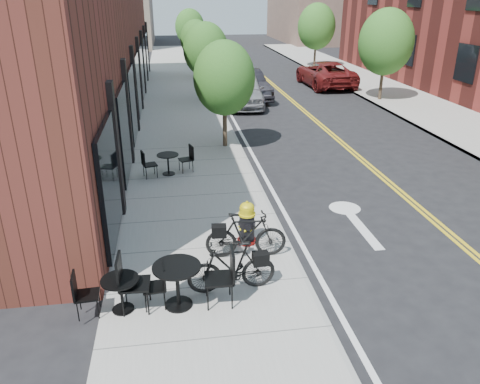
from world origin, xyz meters
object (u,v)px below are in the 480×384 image
bicycle_right (246,235)px  parked_car_far (325,74)px  parked_car_c (211,59)px  parked_car_b (246,84)px  bistro_set_c (168,161)px  bistro_set_a (121,290)px  parked_car_a (244,90)px  fire_hydrant (247,223)px  bicycle_left (232,267)px  bistro_set_b (177,280)px

bicycle_right → parked_car_far: bearing=-18.7°
parked_car_c → parked_car_far: parked_car_far is taller
parked_car_b → parked_car_c: 11.82m
bicycle_right → parked_car_far: (8.15, 19.66, 0.13)m
bistro_set_c → parked_car_c: 23.49m
bicycle_right → bistro_set_a: bicycle_right is taller
bistro_set_a → parked_car_a: bearing=70.0°
fire_hydrant → parked_car_a: bearing=103.7°
bistro_set_c → parked_car_far: bearing=39.6°
parked_car_c → parked_car_a: bearing=-95.8°
bistro_set_a → parked_car_b: parked_car_b is taller
bicycle_right → parked_car_far: parked_car_far is taller
bicycle_left → bistro_set_a: 2.05m
bistro_set_c → parked_car_c: bearing=65.2°
parked_car_far → bistro_set_b: bearing=64.1°
parked_car_far → parked_car_c: bearing=-56.2°
fire_hydrant → parked_car_far: (8.03, 19.03, 0.16)m
bicycle_left → parked_car_b: 18.20m
bicycle_left → parked_car_b: parked_car_b is taller
bicycle_right → parked_car_b: (2.70, 16.73, 0.14)m
bicycle_right → parked_car_b: 16.95m
bicycle_left → parked_car_far: (8.62, 20.85, 0.14)m
bicycle_left → parked_car_c: 29.81m
fire_hydrant → bistro_set_a: size_ratio=0.65×
bicycle_right → bistro_set_b: 2.14m
bicycle_right → parked_car_b: parked_car_b is taller
bistro_set_a → parked_car_a: (4.85, 16.56, 0.26)m
bistro_set_b → parked_car_a: parked_car_a is taller
fire_hydrant → bistro_set_a: 3.38m
bistro_set_b → bicycle_right: bearing=47.4°
bicycle_left → bistro_set_c: 6.59m
bicycle_left → parked_car_b: bearing=167.1°
bicycle_left → bicycle_right: 1.28m
parked_car_c → parked_car_b: bearing=-93.9°
bicycle_right → bistro_set_c: size_ratio=1.08×
bistro_set_c → fire_hydrant: bearing=-85.8°
bicycle_left → parked_car_c: parked_car_c is taller
bistro_set_b → bistro_set_c: bearing=92.8°
fire_hydrant → bistro_set_a: fire_hydrant is taller
bistro_set_b → parked_car_c: 30.24m
bistro_set_a → bistro_set_b: (1.00, -0.02, 0.12)m
parked_car_a → parked_car_far: 7.41m
bistro_set_c → parked_car_b: (4.32, 11.44, 0.24)m
bistro_set_b → parked_car_b: 18.73m
parked_car_c → parked_car_far: size_ratio=0.80×
bistro_set_a → parked_car_a: size_ratio=0.34×
bicycle_left → bistro_set_a: bicycle_left is taller
bicycle_left → parked_car_c: (2.37, 29.71, 0.02)m
bistro_set_a → parked_car_c: bearing=78.0°
bistro_set_b → parked_car_b: bearing=78.9°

